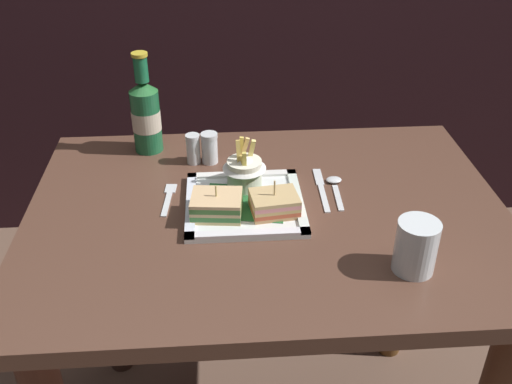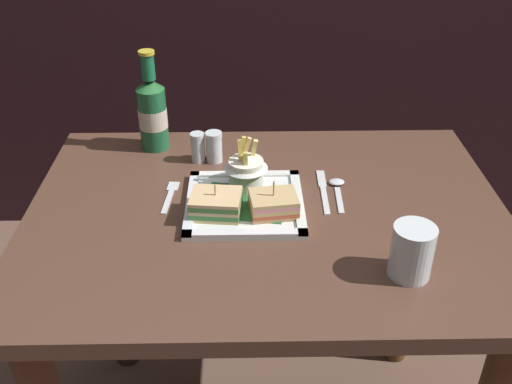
{
  "view_description": "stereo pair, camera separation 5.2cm",
  "coord_description": "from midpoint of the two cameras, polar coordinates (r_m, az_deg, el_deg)",
  "views": [
    {
      "loc": [
        -0.1,
        -1.01,
        1.45
      ],
      "look_at": [
        -0.02,
        0.01,
        0.81
      ],
      "focal_mm": 40.92,
      "sensor_mm": 36.0,
      "label": 1
    },
    {
      "loc": [
        -0.04,
        -1.01,
        1.45
      ],
      "look_at": [
        -0.02,
        0.01,
        0.81
      ],
      "focal_mm": 40.92,
      "sensor_mm": 36.0,
      "label": 2
    }
  ],
  "objects": [
    {
      "name": "dining_table",
      "position": [
        1.32,
        2.18,
        -7.45
      ],
      "size": [
        1.01,
        0.74,
        0.77
      ],
      "color": "brown",
      "rests_on": "ground_plane"
    },
    {
      "name": "square_plate",
      "position": [
        1.23,
        0.11,
        -1.17
      ],
      "size": [
        0.25,
        0.25,
        0.02
      ],
      "color": "silver",
      "rests_on": "dining_table"
    },
    {
      "name": "sandwich_half_left",
      "position": [
        1.18,
        -2.69,
        -1.2
      ],
      "size": [
        0.11,
        0.09,
        0.07
      ],
      "color": "#DFC47D",
      "rests_on": "square_plate"
    },
    {
      "name": "sandwich_half_right",
      "position": [
        1.19,
        2.99,
        -1.2
      ],
      "size": [
        0.1,
        0.09,
        0.07
      ],
      "color": "tan",
      "rests_on": "square_plate"
    },
    {
      "name": "fries_cup",
      "position": [
        1.26,
        0.2,
        2.32
      ],
      "size": [
        0.09,
        0.09,
        0.11
      ],
      "color": "white",
      "rests_on": "square_plate"
    },
    {
      "name": "beer_bottle",
      "position": [
        1.44,
        -9.07,
        7.73
      ],
      "size": [
        0.07,
        0.07,
        0.25
      ],
      "color": "#1E6039",
      "rests_on": "dining_table"
    },
    {
      "name": "water_glass",
      "position": [
        1.07,
        16.3,
        -5.89
      ],
      "size": [
        0.08,
        0.08,
        0.1
      ],
      "color": "silver",
      "rests_on": "dining_table"
    },
    {
      "name": "fork",
      "position": [
        1.28,
        -7.24,
        -0.31
      ],
      "size": [
        0.03,
        0.13,
        0.0
      ],
      "color": "silver",
      "rests_on": "dining_table"
    },
    {
      "name": "knife",
      "position": [
        1.3,
        7.73,
        0.24
      ],
      "size": [
        0.02,
        0.18,
        0.0
      ],
      "color": "silver",
      "rests_on": "dining_table"
    },
    {
      "name": "spoon",
      "position": [
        1.31,
        9.09,
        0.5
      ],
      "size": [
        0.03,
        0.13,
        0.01
      ],
      "color": "silver",
      "rests_on": "dining_table"
    },
    {
      "name": "salt_shaker",
      "position": [
        1.39,
        -4.64,
        4.19
      ],
      "size": [
        0.03,
        0.03,
        0.07
      ],
      "color": "silver",
      "rests_on": "dining_table"
    },
    {
      "name": "pepper_shaker",
      "position": [
        1.39,
        -3.04,
        4.24
      ],
      "size": [
        0.04,
        0.04,
        0.08
      ],
      "color": "silver",
      "rests_on": "dining_table"
    }
  ]
}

